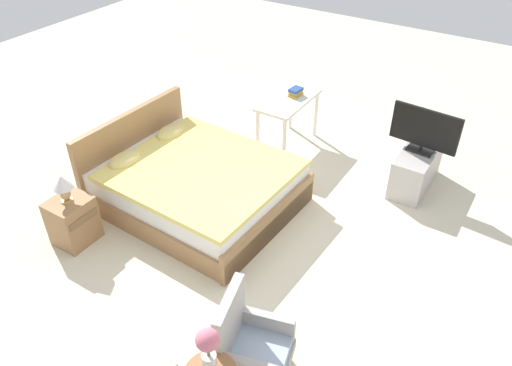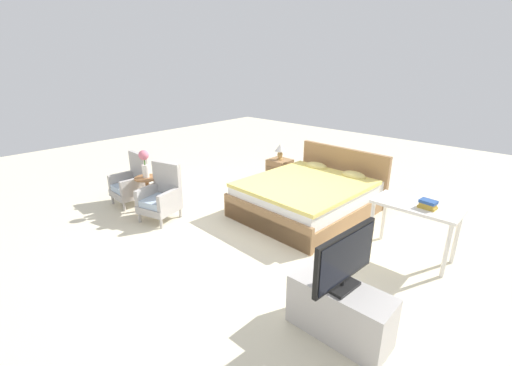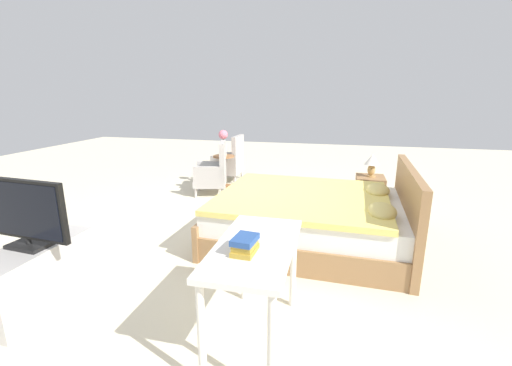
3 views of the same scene
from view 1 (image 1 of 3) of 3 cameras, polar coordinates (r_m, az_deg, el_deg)
The scene contains 10 objects.
ground_plane at distance 5.67m, azimuth 0.20°, elevation -6.83°, with size 16.00×16.00×0.00m, color beige.
bed at distance 6.08m, azimuth -7.02°, elevation -0.08°, with size 1.90×2.27×0.96m.
armchair_by_window_right at distance 4.29m, azimuth -0.68°, elevation -18.27°, with size 0.66×0.66×0.92m.
flower_vase at distance 3.66m, azimuth -5.49°, elevation -18.34°, with size 0.17×0.17×0.48m.
nightstand at distance 5.89m, azimuth -20.19°, elevation -4.05°, with size 0.44×0.41×0.55m.
table_lamp at distance 5.61m, azimuth -21.22°, elevation -0.21°, with size 0.22×0.22×0.33m.
tv_stand at distance 6.69m, azimuth 17.82°, elevation 1.62°, with size 0.96×0.40×0.53m.
tv_flatscreen at distance 6.41m, azimuth 18.74°, elevation 5.76°, with size 0.23×0.84×0.57m.
vanity_desk at distance 7.05m, azimuth 3.73°, elevation 8.78°, with size 1.04×0.52×0.75m.
book_stack at distance 7.07m, azimuth 4.56°, elevation 10.32°, with size 0.21×0.16×0.11m.
Camera 1 is at (-3.52, -2.20, 3.86)m, focal length 35.00 mm.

